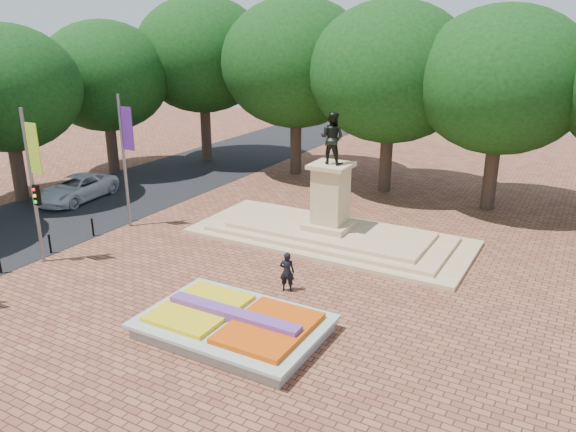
{
  "coord_description": "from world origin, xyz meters",
  "views": [
    {
      "loc": [
        11.11,
        -16.17,
        10.3
      ],
      "look_at": [
        -0.43,
        4.47,
        2.2
      ],
      "focal_mm": 35.0,
      "sensor_mm": 36.0,
      "label": 1
    }
  ],
  "objects_px": {
    "van": "(76,188)",
    "pedestrian": "(287,272)",
    "flower_bed": "(234,324)",
    "monument": "(330,222)"
  },
  "relations": [
    {
      "from": "monument",
      "to": "van",
      "type": "xyz_separation_m",
      "value": [
        -16.41,
        -1.61,
        -0.12
      ]
    },
    {
      "from": "flower_bed",
      "to": "monument",
      "type": "xyz_separation_m",
      "value": [
        -1.03,
        10.0,
        0.5
      ]
    },
    {
      "from": "pedestrian",
      "to": "van",
      "type": "bearing_deg",
      "value": -32.48
    },
    {
      "from": "van",
      "to": "pedestrian",
      "type": "bearing_deg",
      "value": -21.56
    },
    {
      "from": "monument",
      "to": "pedestrian",
      "type": "bearing_deg",
      "value": -80.86
    },
    {
      "from": "van",
      "to": "pedestrian",
      "type": "relative_size",
      "value": 3.24
    },
    {
      "from": "pedestrian",
      "to": "flower_bed",
      "type": "bearing_deg",
      "value": 72.73
    },
    {
      "from": "flower_bed",
      "to": "van",
      "type": "distance_m",
      "value": 19.35
    },
    {
      "from": "monument",
      "to": "pedestrian",
      "type": "relative_size",
      "value": 8.29
    },
    {
      "from": "van",
      "to": "monument",
      "type": "bearing_deg",
      "value": -1.32
    }
  ]
}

